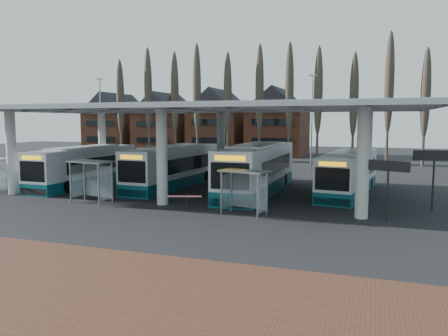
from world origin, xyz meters
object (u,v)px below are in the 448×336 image
(bus_2, at_px, (258,170))
(shelter_1, at_px, (93,172))
(bus_3, at_px, (349,173))
(shelter_2, at_px, (245,182))
(bus_1, at_px, (175,167))
(bus_0, at_px, (85,167))

(bus_2, relative_size, shelter_1, 4.10)
(bus_3, distance_m, shelter_2, 10.65)
(bus_1, xyz_separation_m, shelter_2, (8.37, -8.34, 0.27))
(bus_0, xyz_separation_m, shelter_1, (5.27, -6.29, 0.48))
(bus_2, xyz_separation_m, shelter_2, (1.27, -7.59, 0.14))
(bus_2, bearing_deg, bus_0, -175.67)
(bus_3, bearing_deg, bus_1, -168.75)
(bus_0, bearing_deg, bus_1, 15.07)
(bus_1, distance_m, shelter_2, 11.82)
(bus_1, relative_size, bus_2, 0.93)
(shelter_1, xyz_separation_m, shelter_2, (10.26, -0.19, -0.15))
(bus_2, distance_m, shelter_1, 11.65)
(bus_3, distance_m, shelter_1, 17.89)
(bus_0, height_order, bus_3, bus_0)
(bus_0, relative_size, bus_1, 0.96)
(bus_3, relative_size, shelter_1, 3.61)
(bus_3, relative_size, shelter_2, 3.86)
(bus_2, relative_size, bus_3, 1.14)
(bus_3, xyz_separation_m, shelter_1, (-15.36, -9.15, 0.52))
(bus_0, xyz_separation_m, bus_3, (20.63, 2.86, -0.04))
(shelter_2, bearing_deg, bus_2, 112.98)
(bus_0, bearing_deg, shelter_2, -22.14)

